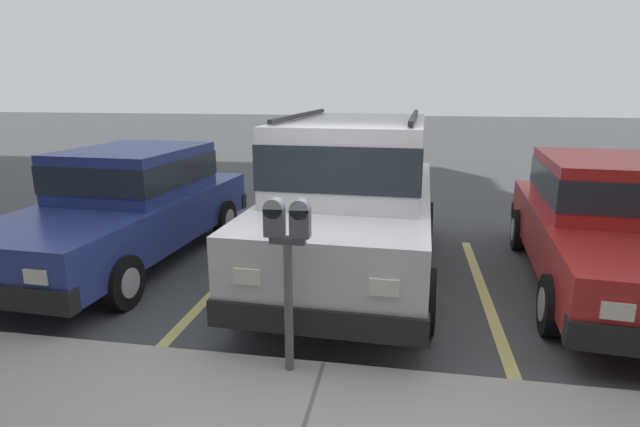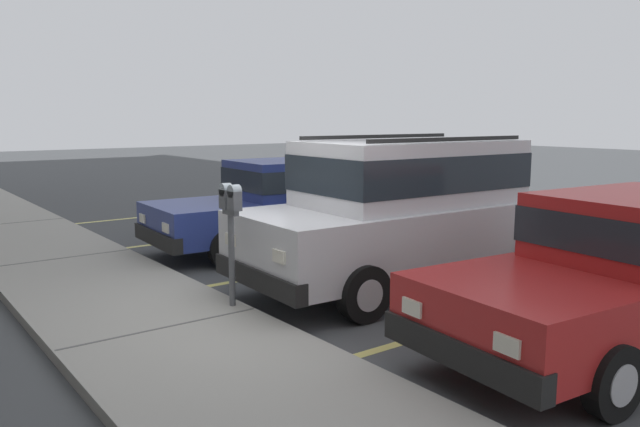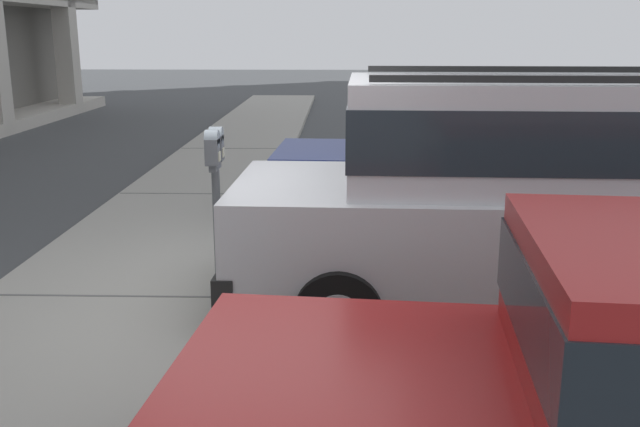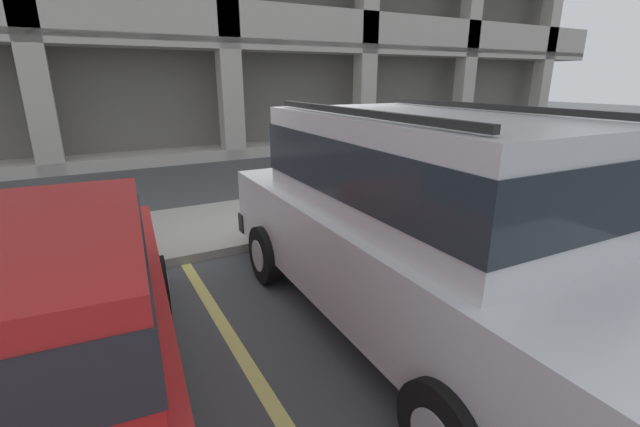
# 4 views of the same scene
# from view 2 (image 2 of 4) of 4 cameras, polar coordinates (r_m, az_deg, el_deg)

# --- Properties ---
(ground_plane) EXTENTS (80.00, 80.00, 0.10)m
(ground_plane) POSITION_cam_2_polar(r_m,az_deg,el_deg) (7.39, -4.57, -9.62)
(ground_plane) COLOR #444749
(sidewalk) EXTENTS (40.00, 2.20, 0.12)m
(sidewalk) POSITION_cam_2_polar(r_m,az_deg,el_deg) (6.79, -14.05, -10.57)
(sidewalk) COLOR #9E9B93
(sidewalk) RESTS_ON ground_plane
(parking_stall_lines) EXTENTS (12.67, 4.80, 0.01)m
(parking_stall_lines) POSITION_cam_2_polar(r_m,az_deg,el_deg) (9.37, -2.45, -5.27)
(parking_stall_lines) COLOR #DBD16B
(parking_stall_lines) RESTS_ON ground_plane
(silver_suv) EXTENTS (2.13, 4.84, 2.03)m
(silver_suv) POSITION_cam_2_polar(r_m,az_deg,el_deg) (8.50, 8.06, 0.64)
(silver_suv) COLOR silver
(silver_suv) RESTS_ON ground_plane
(red_sedan) EXTENTS (2.13, 4.62, 1.54)m
(red_sedan) POSITION_cam_2_polar(r_m,az_deg,el_deg) (6.84, 26.54, -4.48)
(red_sedan) COLOR red
(red_sedan) RESTS_ON ground_plane
(dark_hatchback) EXTENTS (2.00, 4.56, 1.54)m
(dark_hatchback) POSITION_cam_2_polar(r_m,az_deg,el_deg) (10.93, -3.43, 1.11)
(dark_hatchback) COLOR navy
(dark_hatchback) RESTS_ON ground_plane
(parking_meter_near) EXTENTS (0.35, 0.12, 1.42)m
(parking_meter_near) POSITION_cam_2_polar(r_m,az_deg,el_deg) (7.14, -8.17, -0.17)
(parking_meter_near) COLOR #595B60
(parking_meter_near) RESTS_ON sidewalk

